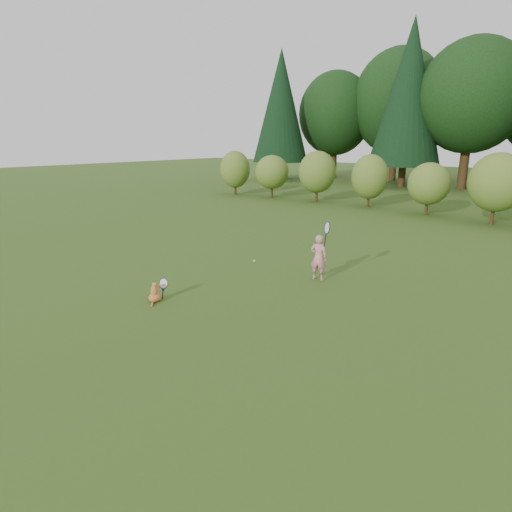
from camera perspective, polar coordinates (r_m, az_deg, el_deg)
The scene contains 6 objects.
ground at distance 9.75m, azimuth -3.93°, elevation -4.73°, with size 100.00×100.00×0.00m, color #2E4A14.
shrub_row at distance 20.69m, azimuth 21.97°, elevation 8.89°, with size 28.00×3.00×2.80m, color olive, non-canonical shape.
woodland_backdrop at distance 30.55m, azimuth 29.57°, elevation 21.35°, with size 48.00×10.00×15.00m, color black, non-canonical shape.
child at distance 10.46m, azimuth 8.38°, elevation -0.06°, with size 0.65×0.44×1.68m.
cat at distance 9.33m, azimuth -13.32°, elevation -4.62°, with size 0.42×0.64×0.58m.
tennis_ball at distance 10.06m, azimuth -0.25°, elevation -0.65°, with size 0.06×0.06×0.06m.
Camera 1 is at (6.35, -6.59, 3.35)m, focal length 30.00 mm.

